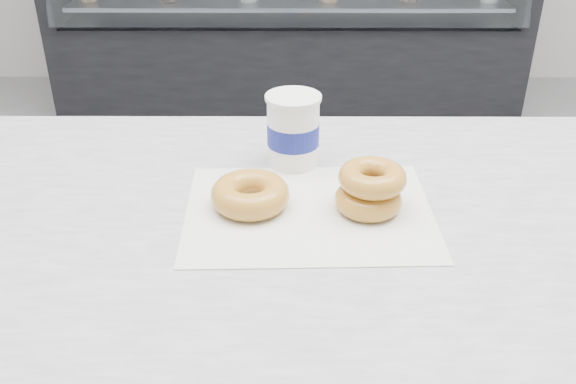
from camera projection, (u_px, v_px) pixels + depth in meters
name	position (u px, v px, depth m)	size (l,w,h in m)	color
ground	(287.00, 379.00, 1.82)	(5.00, 5.00, 0.00)	gray
display_case	(289.00, 13.00, 3.41)	(2.40, 0.74, 1.25)	black
wax_paper	(309.00, 212.00, 0.89)	(0.34, 0.26, 0.00)	silver
donut_single	(250.00, 194.00, 0.89)	(0.11, 0.11, 0.04)	gold
donut_stack	(370.00, 189.00, 0.87)	(0.13, 0.13, 0.06)	gold
coffee_cup	(293.00, 130.00, 0.99)	(0.09, 0.09, 0.11)	white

